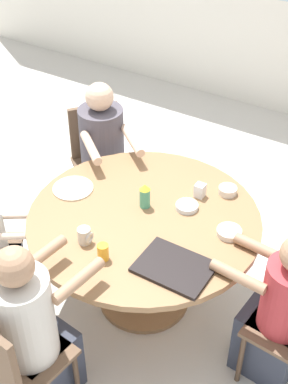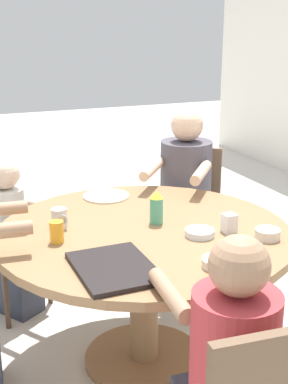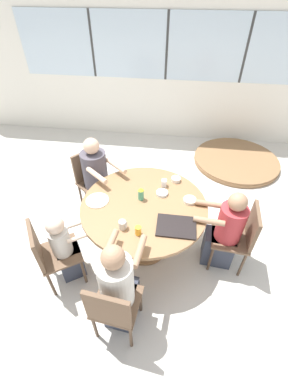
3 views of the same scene
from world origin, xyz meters
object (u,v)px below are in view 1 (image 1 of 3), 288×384
Objects in this scene: juice_glass at (103,252)px; chair_for_woman_green_shirt at (9,359)px; person_man_blue_shirt at (278,316)px; bowl_fruit at (228,190)px; person_woman_green_shirt at (34,336)px; person_man_teal_shirt at (104,163)px; bowl_white_shallow at (229,232)px; coffee_mug at (85,236)px; chair_for_man_teal_shirt at (98,152)px; sippy_cup at (145,195)px; milk_carton_small at (200,190)px; bowl_cereal at (187,206)px.

chair_for_woman_green_shirt is at bearing -100.59° from juice_glass.
bowl_fruit is at bearing 51.70° from person_man_blue_shirt.
person_woman_green_shirt is 11.75× the size of juice_glass.
bowl_white_shallow is (1.19, -0.45, 0.23)m from person_man_teal_shirt.
person_man_teal_shirt is 12.01× the size of coffee_mug.
person_man_blue_shirt is 10.78× the size of juice_glass.
bowl_white_shallow is at bearing 106.32° from chair_for_man_teal_shirt.
sippy_cup reaches higher than chair_for_man_teal_shirt.
sippy_cup reaches higher than coffee_mug.
person_man_teal_shirt reaches higher than milk_carton_small.
bowl_cereal is at bearing 73.93° from person_man_blue_shirt.
person_man_teal_shirt is at bearing 125.37° from juice_glass.
bowl_fruit is (-0.17, 0.34, 0.01)m from bowl_white_shallow.
milk_carton_small is (1.01, -0.33, 0.25)m from chair_for_man_teal_shirt.
chair_for_man_teal_shirt is 1.19m from bowl_fruit.
juice_glass is at bearing -132.81° from bowl_white_shallow.
bowl_cereal is (-0.01, -0.15, -0.03)m from milk_carton_small.
person_man_blue_shirt is 0.81m from bowl_cereal.
person_man_teal_shirt is 11.73× the size of juice_glass.
sippy_cup is (0.06, 0.98, 0.28)m from person_woman_green_shirt.
chair_for_woman_green_shirt is at bearing -102.54° from milk_carton_small.
person_woman_green_shirt is 1.00× the size of person_man_teal_shirt.
chair_for_woman_green_shirt reaches higher than bowl_cereal.
coffee_mug is 0.46m from sippy_cup.
bowl_fruit is at bearing 40.61° from milk_carton_small.
person_woman_green_shirt is (0.72, -1.56, 0.01)m from chair_for_man_teal_shirt.
person_man_blue_shirt is at bearing -26.11° from bowl_white_shallow.
coffee_mug reaches higher than milk_carton_small.
bowl_cereal is at bearing 83.04° from chair_for_woman_green_shirt.
person_woman_green_shirt is 12.02× the size of coffee_mug.
bowl_white_shallow is at bearing -36.85° from milk_carton_small.
chair_for_woman_green_shirt is at bearing -117.54° from bowl_white_shallow.
person_man_teal_shirt reaches higher than chair_for_man_teal_shirt.
chair_for_man_teal_shirt is at bearing 154.76° from bowl_cereal.
coffee_mug is 0.17m from juice_glass.
chair_for_woman_green_shirt is 0.70m from juice_glass.
milk_carton_small is at bearing 75.82° from juice_glass.
milk_carton_small is at bearing 115.02° from person_man_teal_shirt.
chair_for_man_teal_shirt is 8.83× the size of juice_glass.
sippy_cup is (0.08, 1.14, 0.29)m from chair_for_woman_green_shirt.
sippy_cup is at bearing 75.53° from coffee_mug.
coffee_mug is (-1.05, -0.28, 0.29)m from person_man_blue_shirt.
person_woman_green_shirt is at bearing -103.31° from milk_carton_small.
bowl_fruit is (0.45, 1.51, 0.23)m from chair_for_woman_green_shirt.
person_man_blue_shirt is 0.52m from bowl_white_shallow.
bowl_cereal is at bearing -94.16° from milk_carton_small.
coffee_mug is 0.98× the size of juice_glass.
sippy_cup is 0.50m from juice_glass.
sippy_cup is at bearing 92.53° from person_man_teal_shirt.
person_man_blue_shirt is at bearing -43.40° from bowl_fruit.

